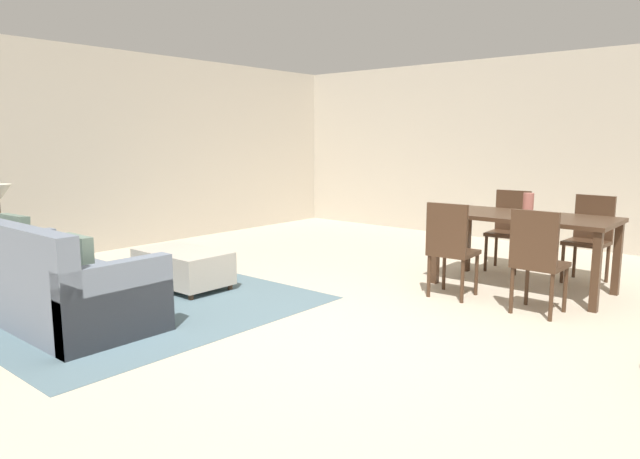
{
  "coord_description": "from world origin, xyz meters",
  "views": [
    {
      "loc": [
        2.71,
        -3.3,
        1.5
      ],
      "look_at": [
        -0.93,
        0.98,
        0.61
      ],
      "focal_mm": 31.78,
      "sensor_mm": 36.0,
      "label": 1
    }
  ],
  "objects": [
    {
      "name": "side_table",
      "position": [
        -3.38,
        -1.1,
        0.43
      ],
      "size": [
        0.4,
        0.4,
        0.54
      ],
      "color": "olive",
      "rests_on": "ground_plane"
    },
    {
      "name": "dining_chair_near_right",
      "position": [
        1.06,
        1.51,
        0.52
      ],
      "size": [
        0.41,
        0.41,
        0.92
      ],
      "color": "#422B1C",
      "rests_on": "ground_plane"
    },
    {
      "name": "dining_chair_near_left",
      "position": [
        0.24,
        1.52,
        0.52
      ],
      "size": [
        0.42,
        0.42,
        0.92
      ],
      "color": "#422B1C",
      "rests_on": "ground_plane"
    },
    {
      "name": "dining_chair_far_right",
      "position": [
        1.06,
        3.07,
        0.52
      ],
      "size": [
        0.42,
        0.42,
        0.92
      ],
      "color": "#422B1C",
      "rests_on": "ground_plane"
    },
    {
      "name": "ottoman_table",
      "position": [
        -2.04,
        0.11,
        0.22
      ],
      "size": [
        0.99,
        0.59,
        0.39
      ],
      "color": "#B7AD9E",
      "rests_on": "ground_plane"
    },
    {
      "name": "wall_back",
      "position": [
        0.0,
        5.0,
        1.35
      ],
      "size": [
        9.0,
        0.12,
        2.7
      ],
      "primitive_type": "cube",
      "color": "#BCB2A0",
      "rests_on": "ground_plane"
    },
    {
      "name": "couch",
      "position": [
        -2.03,
        -1.25,
        0.3
      ],
      "size": [
        2.1,
        0.89,
        0.86
      ],
      "color": "slate",
      "rests_on": "ground_plane"
    },
    {
      "name": "vase_centerpiece",
      "position": [
        0.67,
        2.29,
        0.87
      ],
      "size": [
        0.1,
        0.1,
        0.22
      ],
      "primitive_type": "cylinder",
      "color": "#B26659",
      "rests_on": "dining_table"
    },
    {
      "name": "wall_left",
      "position": [
        -4.5,
        0.5,
        1.35
      ],
      "size": [
        0.12,
        11.0,
        2.7
      ],
      "primitive_type": "cube",
      "color": "#BCB2A0",
      "rests_on": "ground_plane"
    },
    {
      "name": "ground_plane",
      "position": [
        0.0,
        0.0,
        0.0
      ],
      "size": [
        10.8,
        10.8,
        0.0
      ],
      "primitive_type": "plane",
      "color": "beige"
    },
    {
      "name": "dining_chair_far_left",
      "position": [
        0.18,
        3.08,
        0.52
      ],
      "size": [
        0.42,
        0.42,
        0.92
      ],
      "color": "#422B1C",
      "rests_on": "ground_plane"
    },
    {
      "name": "area_rug",
      "position": [
        -2.03,
        -0.54,
        0.0
      ],
      "size": [
        3.0,
        2.8,
        0.01
      ],
      "primitive_type": "cube",
      "color": "slate",
      "rests_on": "ground_plane"
    },
    {
      "name": "dining_table",
      "position": [
        0.64,
        2.31,
        0.67
      ],
      "size": [
        1.69,
        0.86,
        0.76
      ],
      "color": "#422B1C",
      "rests_on": "ground_plane"
    }
  ]
}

